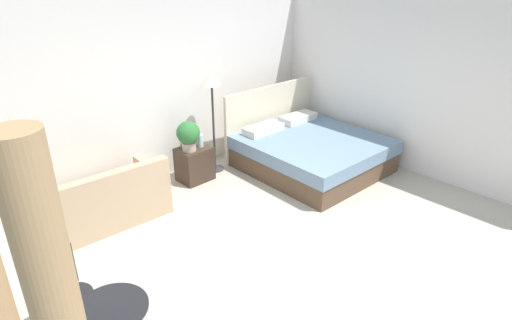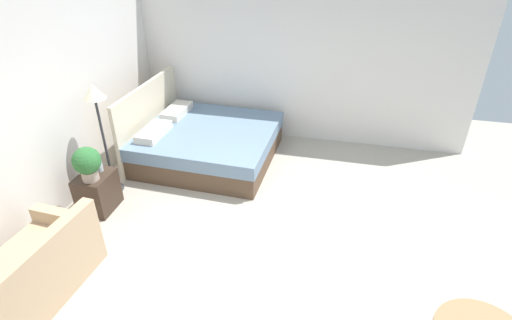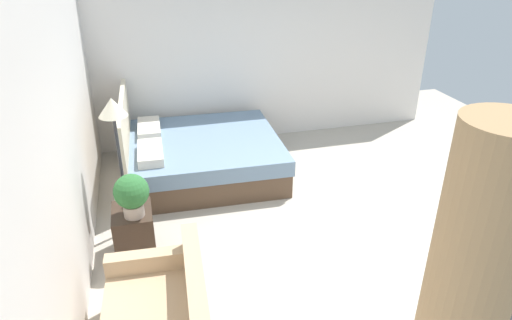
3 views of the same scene
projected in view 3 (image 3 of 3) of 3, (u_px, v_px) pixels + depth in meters
name	position (u px, v px, depth m)	size (l,w,h in m)	color
ground_plane	(345.00, 236.00, 5.35)	(9.32, 8.79, 0.02)	#B2A899
wall_back	(58.00, 152.00, 4.03)	(9.32, 0.12, 2.89)	silver
wall_right	(270.00, 52.00, 7.43)	(0.12, 5.79, 2.89)	silver
bed	(199.00, 155.00, 6.59)	(2.08, 2.22, 1.22)	brown
nightstand	(134.00, 232.00, 4.94)	(0.51, 0.42, 0.55)	#38281E
potted_plant	(132.00, 194.00, 4.62)	(0.36, 0.36, 0.47)	tan
vase	(133.00, 197.00, 4.88)	(0.09, 0.09, 0.20)	silver
floor_lamp	(115.00, 123.00, 4.83)	(0.30, 0.30, 1.65)	#2D2D33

